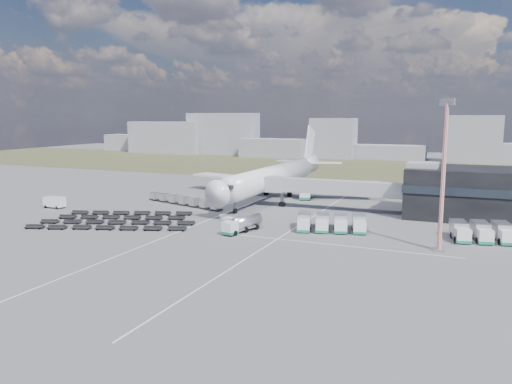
% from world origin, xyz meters
% --- Properties ---
extents(ground, '(420.00, 420.00, 0.00)m').
position_xyz_m(ground, '(0.00, 0.00, 0.00)').
color(ground, '#565659').
rests_on(ground, ground).
extents(grass_strip, '(420.00, 90.00, 0.01)m').
position_xyz_m(grass_strip, '(0.00, 110.00, 0.01)').
color(grass_strip, '#444428').
rests_on(grass_strip, ground).
extents(lane_markings, '(47.12, 110.00, 0.01)m').
position_xyz_m(lane_markings, '(9.77, 3.00, 0.01)').
color(lane_markings, silver).
rests_on(lane_markings, ground).
extents(terminal, '(30.40, 16.40, 11.00)m').
position_xyz_m(terminal, '(47.77, 23.96, 5.25)').
color(terminal, black).
rests_on(terminal, ground).
extents(jet_bridge, '(30.30, 3.80, 7.05)m').
position_xyz_m(jet_bridge, '(15.90, 20.42, 5.05)').
color(jet_bridge, '#939399').
rests_on(jet_bridge, ground).
extents(airliner, '(51.59, 64.53, 17.62)m').
position_xyz_m(airliner, '(0.00, 32.38, 5.29)').
color(airliner, white).
rests_on(airliner, ground).
extents(skyline, '(305.02, 24.22, 21.62)m').
position_xyz_m(skyline, '(-13.26, 151.95, 7.30)').
color(skyline, gray).
rests_on(skyline, ground).
extents(fuel_tanker, '(4.40, 9.16, 2.87)m').
position_xyz_m(fuel_tanker, '(8.37, -5.56, 1.43)').
color(fuel_tanker, white).
rests_on(fuel_tanker, ground).
extents(pushback_tug, '(3.14, 2.14, 1.34)m').
position_xyz_m(pushback_tug, '(4.00, -1.24, 0.67)').
color(pushback_tug, white).
rests_on(pushback_tug, ground).
extents(utility_van, '(4.80, 2.24, 2.51)m').
position_xyz_m(utility_van, '(-39.69, -1.30, 1.25)').
color(utility_van, white).
rests_on(utility_van, ground).
extents(catering_truck, '(4.07, 6.94, 2.98)m').
position_xyz_m(catering_truck, '(7.91, 32.85, 1.53)').
color(catering_truck, white).
rests_on(catering_truck, ground).
extents(service_trucks_near, '(13.24, 9.41, 2.66)m').
position_xyz_m(service_trucks_near, '(22.61, 1.67, 1.44)').
color(service_trucks_near, white).
rests_on(service_trucks_near, ground).
extents(service_trucks_far, '(10.34, 8.66, 2.76)m').
position_xyz_m(service_trucks_far, '(47.19, 4.14, 1.50)').
color(service_trucks_far, white).
rests_on(service_trucks_far, ground).
extents(uld_row, '(22.83, 8.37, 1.81)m').
position_xyz_m(uld_row, '(-15.04, 12.94, 1.08)').
color(uld_row, black).
rests_on(uld_row, ground).
extents(baggage_dollies, '(32.09, 24.31, 0.79)m').
position_xyz_m(baggage_dollies, '(-17.39, -7.64, 0.39)').
color(baggage_dollies, black).
rests_on(baggage_dollies, ground).
extents(floodlight_mast, '(2.17, 1.77, 22.89)m').
position_xyz_m(floodlight_mast, '(41.22, -5.12, 11.47)').
color(floodlight_mast, red).
rests_on(floodlight_mast, ground).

